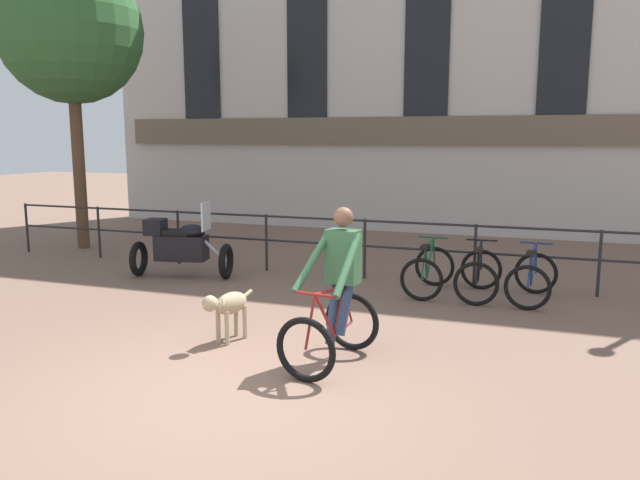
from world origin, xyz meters
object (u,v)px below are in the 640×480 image
Objects in this scene: cyclist_with_bike at (336,294)px; parked_bicycle_near_lamp at (428,271)px; dog at (227,306)px; parked_bicycle_mid_left at (479,275)px; parked_motorcycle at (181,246)px; parked_bicycle_mid_right at (532,278)px.

cyclist_with_bike reaches higher than parked_bicycle_near_lamp.
dog is (-1.43, 0.17, -0.31)m from cyclist_with_bike.
dog is 0.77× the size of parked_bicycle_mid_left.
cyclist_with_bike is 3.42m from parked_bicycle_near_lamp.
dog is 3.70m from parked_bicycle_near_lamp.
parked_motorcycle is at bearing 2.55° from parked_bicycle_mid_left.
parked_motorcycle is 5.87m from parked_bicycle_mid_right.
parked_bicycle_mid_right is at bearing -98.05° from parked_motorcycle.
dog is at bearing 61.09° from parked_bicycle_near_lamp.
parked_motorcycle is 1.62× the size of parked_bicycle_mid_left.
parked_motorcycle is 1.56× the size of parked_bicycle_mid_right.
parked_bicycle_mid_left reaches higher than dog.
cyclist_with_bike is 1.46× the size of parked_bicycle_mid_right.
parked_bicycle_mid_right is (5.86, 0.35, -0.20)m from parked_motorcycle.
dog is at bearing 48.50° from parked_bicycle_mid_right.
parked_bicycle_near_lamp is 0.96× the size of parked_bicycle_mid_right.
parked_bicycle_mid_left is (0.78, 0.00, 0.00)m from parked_bicycle_near_lamp.
parked_bicycle_mid_left is (2.64, 3.20, -0.09)m from dog.
parked_motorcycle reaches higher than parked_bicycle_near_lamp.
dog is at bearing 49.19° from parked_bicycle_mid_left.
parked_bicycle_mid_left is (1.20, 3.37, -0.41)m from cyclist_with_bike.
parked_bicycle_mid_left is at bearing -97.53° from parked_motorcycle.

